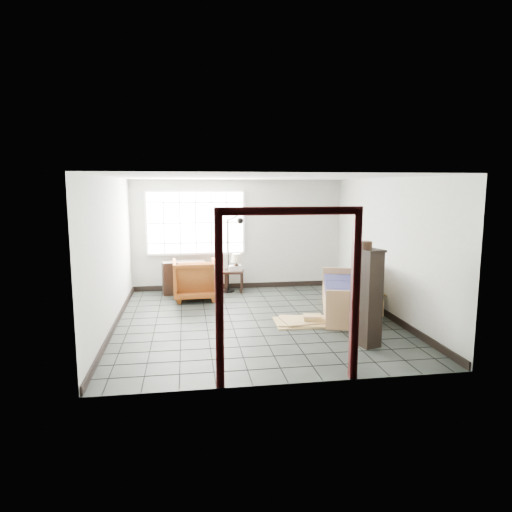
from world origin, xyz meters
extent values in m
plane|color=black|center=(0.00, 0.00, 0.00)|extent=(5.50, 5.50, 0.00)
cube|color=#A9AEA7|center=(0.00, 2.75, 1.30)|extent=(5.00, 0.02, 2.60)
cube|color=#A9AEA7|center=(0.00, -2.75, 1.30)|extent=(5.00, 0.02, 2.60)
cube|color=#A9AEA7|center=(-2.50, 0.00, 1.30)|extent=(0.02, 5.50, 2.60)
cube|color=#A9AEA7|center=(2.50, 0.00, 1.30)|extent=(0.02, 5.50, 2.60)
cube|color=white|center=(0.00, 0.00, 2.60)|extent=(5.00, 5.50, 0.02)
cube|color=black|center=(0.00, 2.73, 0.06)|extent=(4.95, 0.03, 0.12)
cube|color=black|center=(-2.48, 0.00, 0.06)|extent=(0.03, 5.45, 0.12)
cube|color=black|center=(2.48, 0.00, 0.06)|extent=(0.03, 5.45, 0.12)
cube|color=silver|center=(-1.00, 2.71, 1.60)|extent=(2.32, 0.06, 1.52)
cube|color=white|center=(-1.00, 2.67, 1.60)|extent=(2.20, 0.02, 1.40)
cube|color=#350C0C|center=(-0.85, -2.70, 1.05)|extent=(0.10, 0.08, 2.10)
cube|color=#350C0C|center=(0.85, -2.70, 1.05)|extent=(0.10, 0.08, 2.10)
cube|color=#350C0C|center=(0.00, -2.70, 2.15)|extent=(1.80, 0.08, 0.10)
cube|color=olive|center=(1.83, 0.25, 0.19)|extent=(1.41, 2.30, 0.39)
cube|color=olive|center=(1.52, -0.81, 0.34)|extent=(0.85, 0.30, 0.69)
cube|color=olive|center=(2.13, 1.32, 0.34)|extent=(0.85, 0.30, 0.69)
cube|color=olive|center=(2.20, 0.15, 0.59)|extent=(0.67, 2.09, 0.75)
cube|color=#181C3D|center=(1.61, -0.42, 0.47)|extent=(0.93, 0.87, 0.17)
cube|color=#181C3D|center=(1.91, -0.51, 0.73)|extent=(0.33, 0.70, 0.56)
cube|color=#181C3D|center=(1.81, 0.26, 0.47)|extent=(0.93, 0.87, 0.17)
cube|color=#181C3D|center=(2.11, 0.17, 0.73)|extent=(0.33, 0.70, 0.56)
cube|color=#181C3D|center=(2.00, 0.94, 0.47)|extent=(0.93, 0.87, 0.17)
cube|color=#181C3D|center=(2.30, 0.86, 0.73)|extent=(0.33, 0.70, 0.56)
imported|color=maroon|center=(-1.06, 1.80, 0.48)|extent=(0.96, 0.90, 0.96)
cube|color=black|center=(-0.14, 2.40, 0.47)|extent=(0.53, 0.53, 0.05)
cube|color=black|center=(-0.35, 2.25, 0.23)|extent=(0.05, 0.05, 0.45)
cube|color=black|center=(0.00, 2.19, 0.23)|extent=(0.05, 0.05, 0.45)
cube|color=black|center=(-0.29, 2.61, 0.23)|extent=(0.05, 0.05, 0.45)
cube|color=black|center=(0.07, 2.55, 0.23)|extent=(0.05, 0.05, 0.45)
cylinder|color=black|center=(-0.09, 2.38, 0.57)|extent=(0.11, 0.11, 0.14)
cylinder|color=black|center=(-0.09, 2.38, 0.69)|extent=(0.03, 0.03, 0.10)
cone|color=beige|center=(-0.09, 2.38, 0.80)|extent=(0.28, 0.28, 0.20)
cube|color=silver|center=(-0.12, 2.42, 0.55)|extent=(0.32, 0.26, 0.11)
cylinder|color=black|center=(-0.27, 2.40, 0.55)|extent=(0.03, 0.07, 0.07)
cylinder|color=black|center=(-0.27, 2.40, 0.02)|extent=(0.33, 0.33, 0.03)
cylinder|color=black|center=(-0.27, 2.40, 0.86)|extent=(0.03, 0.03, 1.67)
cylinder|color=black|center=(-0.14, 2.38, 1.73)|extent=(0.28, 0.09, 0.15)
sphere|color=black|center=(0.00, 2.35, 1.66)|extent=(0.18, 0.18, 0.15)
cube|color=black|center=(-1.30, 2.40, 0.37)|extent=(1.00, 0.50, 0.75)
cube|color=black|center=(-1.30, 2.40, 0.38)|extent=(0.93, 0.44, 0.03)
cube|color=black|center=(1.50, -1.56, 0.74)|extent=(0.38, 0.44, 1.49)
cube|color=black|center=(1.50, -1.56, 1.49)|extent=(0.42, 0.48, 0.04)
cylinder|color=black|center=(1.44, -1.59, 1.57)|extent=(0.21, 0.21, 0.12)
cube|color=#A1864D|center=(2.15, 0.02, 0.01)|extent=(0.56, 0.48, 0.02)
cube|color=black|center=(1.91, -0.03, 0.17)|extent=(0.10, 0.39, 0.33)
cube|color=#A1864D|center=(2.39, 0.07, 0.17)|extent=(0.10, 0.39, 0.33)
cube|color=#A1864D|center=(2.19, -0.17, 0.17)|extent=(0.48, 0.12, 0.33)
cube|color=#A1864D|center=(2.11, 0.21, 0.17)|extent=(0.48, 0.12, 0.33)
cube|color=#A1864D|center=(1.84, -0.05, 0.39)|extent=(0.26, 0.42, 0.14)
cube|color=#A1864D|center=(2.46, 0.08, 0.39)|extent=(0.26, 0.42, 0.14)
cube|color=#A1864D|center=(0.85, -0.29, 0.01)|extent=(1.09, 0.79, 0.02)
cube|color=#A1864D|center=(0.85, -0.29, 0.03)|extent=(1.06, 0.88, 0.02)
cube|color=#A1864D|center=(0.85, -0.29, 0.06)|extent=(0.86, 0.67, 0.02)
cube|color=#A1864D|center=(0.98, -0.34, 0.11)|extent=(0.35, 0.30, 0.09)
camera|label=1|loc=(-1.22, -8.01, 2.44)|focal=32.00mm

